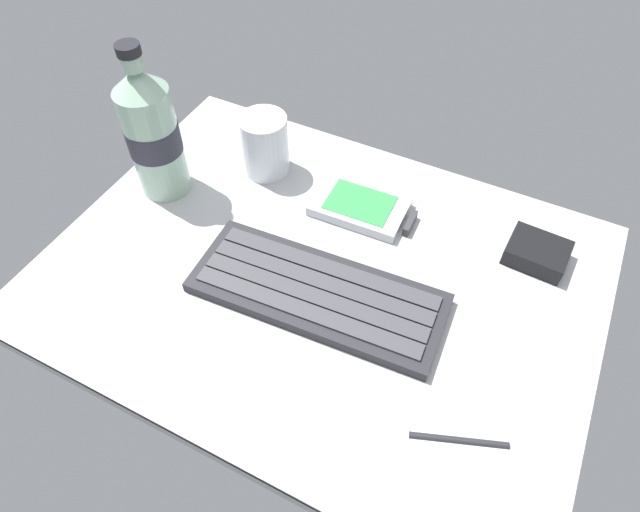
% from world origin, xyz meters
% --- Properties ---
extents(ground_plane, '(0.64, 0.48, 0.03)m').
position_xyz_m(ground_plane, '(0.00, -0.00, -0.01)').
color(ground_plane, '#B7BABC').
extents(keyboard, '(0.30, 0.13, 0.02)m').
position_xyz_m(keyboard, '(0.01, -0.03, 0.01)').
color(keyboard, '#232328').
rests_on(keyboard, ground_plane).
extents(handheld_device, '(0.13, 0.08, 0.02)m').
position_xyz_m(handheld_device, '(0.01, 0.12, 0.01)').
color(handheld_device, '#B7BABF').
rests_on(handheld_device, ground_plane).
extents(juice_cup, '(0.06, 0.06, 0.09)m').
position_xyz_m(juice_cup, '(-0.15, 0.13, 0.04)').
color(juice_cup, silver).
rests_on(juice_cup, ground_plane).
extents(water_bottle, '(0.07, 0.07, 0.21)m').
position_xyz_m(water_bottle, '(-0.25, 0.04, 0.09)').
color(water_bottle, '#9EC1A8').
rests_on(water_bottle, ground_plane).
extents(charger_block, '(0.07, 0.06, 0.02)m').
position_xyz_m(charger_block, '(0.22, 0.14, 0.01)').
color(charger_block, black).
rests_on(charger_block, ground_plane).
extents(stylus_pen, '(0.09, 0.04, 0.01)m').
position_xyz_m(stylus_pen, '(0.21, -0.12, 0.00)').
color(stylus_pen, '#26262B').
rests_on(stylus_pen, ground_plane).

